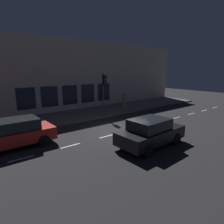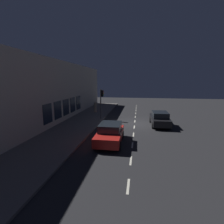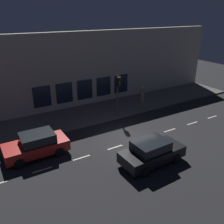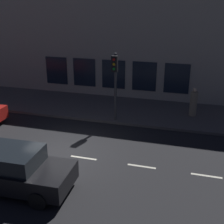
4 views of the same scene
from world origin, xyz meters
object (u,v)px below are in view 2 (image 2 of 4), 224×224
object	(u,v)px
traffic_light	(102,99)
parked_car_1	(110,133)
parked_car_0	(160,119)
pedestrian_0	(95,107)

from	to	relation	value
traffic_light	parked_car_1	xyz separation A→B (m)	(-2.44, 7.86, -1.92)
parked_car_1	parked_car_0	bearing A→B (deg)	-127.84
traffic_light	parked_car_1	bearing A→B (deg)	107.24
parked_car_0	parked_car_1	bearing A→B (deg)	-129.04
traffic_light	pedestrian_0	world-z (taller)	traffic_light
traffic_light	parked_car_0	bearing A→B (deg)	165.22
parked_car_0	pedestrian_0	world-z (taller)	pedestrian_0
traffic_light	parked_car_1	world-z (taller)	traffic_light
traffic_light	pedestrian_0	size ratio (longest dim) A/B	2.24
parked_car_0	parked_car_1	size ratio (longest dim) A/B	1.02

